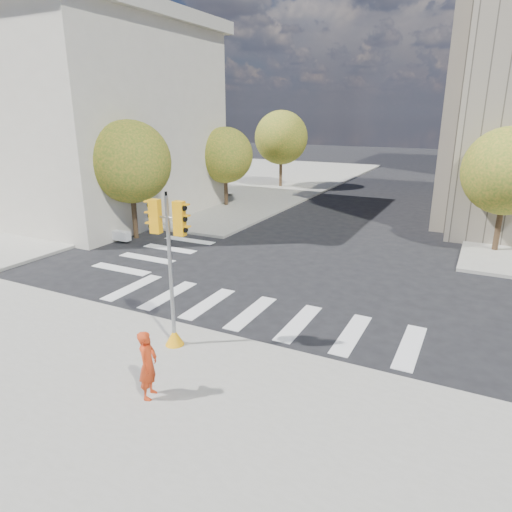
% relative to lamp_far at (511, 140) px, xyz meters
% --- Properties ---
extents(ground, '(160.00, 160.00, 0.00)m').
position_rel_lamp_far_xyz_m(ground, '(-8.00, -28.00, -4.58)').
color(ground, black).
rests_on(ground, ground).
extents(sidewalk_near, '(30.00, 14.00, 0.15)m').
position_rel_lamp_far_xyz_m(sidewalk_near, '(-8.00, -39.00, -4.50)').
color(sidewalk_near, gray).
rests_on(sidewalk_near, ground).
extents(sidewalk_far_left, '(28.00, 40.00, 0.15)m').
position_rel_lamp_far_xyz_m(sidewalk_far_left, '(-28.00, -2.00, -4.50)').
color(sidewalk_far_left, gray).
rests_on(sidewalk_far_left, ground).
extents(classical_building, '(19.00, 15.00, 12.70)m').
position_rel_lamp_far_xyz_m(classical_building, '(-28.00, -20.00, 1.86)').
color(classical_building, beige).
rests_on(classical_building, ground).
extents(tree_lw_near, '(4.40, 4.40, 6.41)m').
position_rel_lamp_far_xyz_m(tree_lw_near, '(-18.50, -24.00, -0.38)').
color(tree_lw_near, '#382616').
rests_on(tree_lw_near, ground).
extents(tree_lw_mid, '(4.00, 4.00, 5.77)m').
position_rel_lamp_far_xyz_m(tree_lw_mid, '(-18.50, -14.00, -0.82)').
color(tree_lw_mid, '#382616').
rests_on(tree_lw_mid, ground).
extents(tree_lw_far, '(4.80, 4.80, 6.95)m').
position_rel_lamp_far_xyz_m(tree_lw_far, '(-18.50, -4.00, -0.04)').
color(tree_lw_far, '#382616').
rests_on(tree_lw_far, ground).
extents(tree_re_near, '(4.20, 4.20, 6.16)m').
position_rel_lamp_far_xyz_m(tree_re_near, '(-0.50, -18.00, -0.53)').
color(tree_re_near, '#382616').
rests_on(tree_re_near, ground).
extents(tree_re_mid, '(4.60, 4.60, 6.66)m').
position_rel_lamp_far_xyz_m(tree_re_mid, '(-0.50, -6.00, -0.23)').
color(tree_re_mid, '#382616').
rests_on(tree_re_mid, ground).
extents(tree_re_far, '(4.00, 4.00, 5.88)m').
position_rel_lamp_far_xyz_m(tree_re_far, '(-0.50, 6.00, -0.71)').
color(tree_re_far, '#382616').
rests_on(tree_re_far, ground).
extents(lamp_far, '(0.35, 0.18, 8.11)m').
position_rel_lamp_far_xyz_m(lamp_far, '(0.00, 0.00, 0.00)').
color(lamp_far, black).
rests_on(lamp_far, sidewalk_far_right).
extents(traffic_signal, '(1.08, 0.56, 4.58)m').
position_rel_lamp_far_xyz_m(traffic_signal, '(-8.96, -33.29, -2.49)').
color(traffic_signal, '#F19F0C').
rests_on(traffic_signal, sidewalk_near).
extents(photographer, '(0.58, 0.72, 1.73)m').
position_rel_lamp_far_xyz_m(photographer, '(-7.93, -35.67, -3.56)').
color(photographer, red).
rests_on(photographer, sidewalk_near).
extents(planter_wall, '(6.00, 0.48, 0.50)m').
position_rel_lamp_far_xyz_m(planter_wall, '(-21.00, -25.11, -4.18)').
color(planter_wall, silver).
rests_on(planter_wall, sidewalk_left_near).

